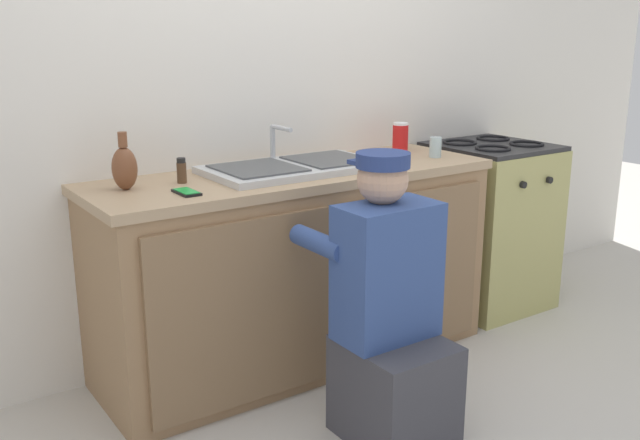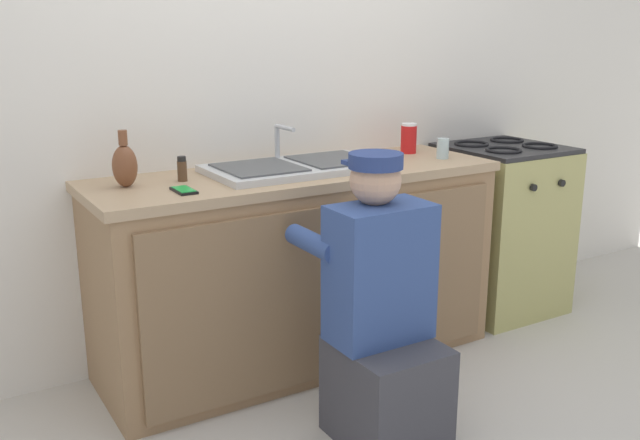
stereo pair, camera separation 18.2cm
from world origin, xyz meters
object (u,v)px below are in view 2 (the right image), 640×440
at_px(cell_phone, 184,190).
at_px(stove_range, 500,228).
at_px(sink_double_basin, 297,166).
at_px(water_glass, 443,148).
at_px(soda_cup_red, 409,138).
at_px(spice_bottle_pepper, 182,169).
at_px(vase_decorative, 125,165).
at_px(plumber_person, 382,325).

bearing_deg(cell_phone, stove_range, 4.34).
relative_size(sink_double_basin, water_glass, 8.00).
height_order(sink_double_basin, soda_cup_red, sink_double_basin).
xyz_separation_m(stove_range, cell_phone, (-1.87, -0.14, 0.46)).
bearing_deg(spice_bottle_pepper, sink_double_basin, -5.20).
bearing_deg(stove_range, cell_phone, -175.66).
relative_size(vase_decorative, cell_phone, 1.64).
height_order(sink_double_basin, plumber_person, sink_double_basin).
xyz_separation_m(soda_cup_red, cell_phone, (-1.30, -0.26, -0.07)).
xyz_separation_m(vase_decorative, spice_bottle_pepper, (0.24, -0.01, -0.04)).
relative_size(stove_range, soda_cup_red, 6.16).
xyz_separation_m(plumber_person, cell_phone, (-0.53, 0.60, 0.46)).
bearing_deg(cell_phone, soda_cup_red, 11.10).
height_order(stove_range, water_glass, water_glass).
bearing_deg(stove_range, soda_cup_red, 168.71).
xyz_separation_m(sink_double_basin, vase_decorative, (-0.76, 0.06, 0.07)).
bearing_deg(plumber_person, spice_bottle_pepper, 120.29).
bearing_deg(sink_double_basin, water_glass, -7.48).
bearing_deg(plumber_person, water_glass, 38.33).
xyz_separation_m(plumber_person, soda_cup_red, (0.77, 0.86, 0.53)).
xyz_separation_m(sink_double_basin, spice_bottle_pepper, (-0.52, 0.05, 0.03)).
distance_m(stove_range, spice_bottle_pepper, 1.88).
relative_size(sink_double_basin, stove_range, 0.85).
distance_m(stove_range, plumber_person, 1.54).
xyz_separation_m(sink_double_basin, cell_phone, (-0.59, -0.14, -0.01)).
height_order(plumber_person, water_glass, plumber_person).
xyz_separation_m(sink_double_basin, soda_cup_red, (0.72, 0.11, 0.06)).
xyz_separation_m(stove_range, soda_cup_red, (-0.57, 0.11, 0.53)).
height_order(water_glass, spice_bottle_pepper, spice_bottle_pepper).
distance_m(water_glass, cell_phone, 1.35).
relative_size(spice_bottle_pepper, cell_phone, 0.75).
relative_size(stove_range, cell_phone, 6.69).
bearing_deg(water_glass, cell_phone, -178.12).
bearing_deg(soda_cup_red, cell_phone, -168.90).
height_order(stove_range, soda_cup_red, soda_cup_red).
relative_size(sink_double_basin, soda_cup_red, 5.26).
relative_size(sink_double_basin, plumber_person, 0.72).
relative_size(spice_bottle_pepper, soda_cup_red, 0.69).
bearing_deg(spice_bottle_pepper, cell_phone, -109.22).
xyz_separation_m(water_glass, soda_cup_red, (-0.05, 0.21, 0.03)).
relative_size(water_glass, spice_bottle_pepper, 0.95).
bearing_deg(soda_cup_red, stove_range, -11.29).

